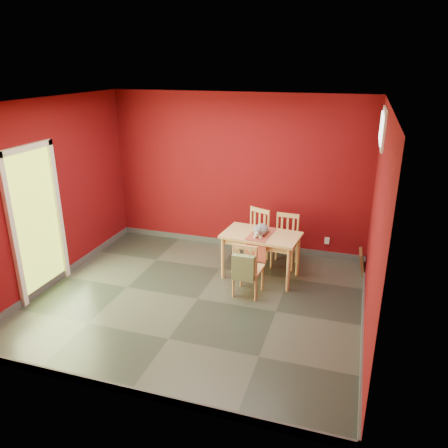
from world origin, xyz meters
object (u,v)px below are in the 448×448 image
(chair_far_right, at_px, (285,240))
(picture_frame, at_px, (362,262))
(cat, at_px, (261,228))
(chair_near, at_px, (247,268))
(chair_far_left, at_px, (255,235))
(dining_table, at_px, (261,239))
(tote_bag, at_px, (243,268))

(chair_far_right, xyz_separation_m, picture_frame, (1.22, 0.05, -0.25))
(chair_far_right, bearing_deg, picture_frame, 2.32)
(cat, xyz_separation_m, picture_frame, (1.51, 0.63, -0.64))
(chair_near, bearing_deg, chair_far_left, 98.86)
(cat, bearing_deg, dining_table, 97.54)
(dining_table, xyz_separation_m, chair_far_left, (-0.24, 0.58, -0.18))
(tote_bag, height_order, cat, cat)
(picture_frame, bearing_deg, chair_far_left, -179.11)
(tote_bag, bearing_deg, picture_frame, 42.13)
(chair_near, height_order, tote_bag, chair_near)
(chair_near, relative_size, tote_bag, 1.89)
(chair_near, bearing_deg, dining_table, 85.00)
(chair_far_left, xyz_separation_m, chair_far_right, (0.52, -0.02, -0.02))
(picture_frame, bearing_deg, cat, -157.43)
(cat, bearing_deg, picture_frame, 49.02)
(chair_far_left, bearing_deg, picture_frame, 0.89)
(chair_far_left, bearing_deg, chair_far_right, -2.50)
(chair_far_right, bearing_deg, tote_bag, -104.01)
(chair_near, distance_m, tote_bag, 0.23)
(dining_table, distance_m, tote_bag, 0.82)
(tote_bag, height_order, picture_frame, tote_bag)
(chair_far_right, relative_size, tote_bag, 1.95)
(chair_far_left, height_order, tote_bag, chair_far_left)
(chair_near, relative_size, cat, 1.90)
(dining_table, bearing_deg, chair_far_right, 63.28)
(chair_far_right, bearing_deg, chair_far_left, 177.50)
(dining_table, relative_size, chair_near, 1.46)
(chair_far_right, height_order, tote_bag, chair_far_right)
(dining_table, xyz_separation_m, chair_near, (-0.05, -0.60, -0.20))
(tote_bag, relative_size, cat, 1.01)
(tote_bag, bearing_deg, dining_table, 85.68)
(dining_table, distance_m, chair_near, 0.64)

